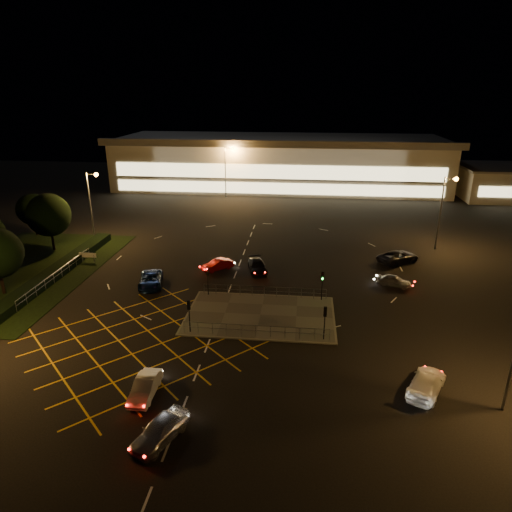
# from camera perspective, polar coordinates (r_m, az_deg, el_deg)

# --- Properties ---
(ground) EXTENTS (180.00, 180.00, 0.00)m
(ground) POSITION_cam_1_polar(r_m,az_deg,el_deg) (46.87, -1.65, -6.20)
(ground) COLOR black
(ground) RESTS_ON ground
(pedestrian_island) EXTENTS (14.00, 9.00, 0.12)m
(pedestrian_island) POSITION_cam_1_polar(r_m,az_deg,el_deg) (44.86, 0.55, -7.39)
(pedestrian_island) COLOR #4C4944
(pedestrian_island) RESTS_ON ground
(grass_verge) EXTENTS (18.00, 30.00, 0.08)m
(grass_verge) POSITION_cam_1_polar(r_m,az_deg,el_deg) (61.98, -27.42, -1.76)
(grass_verge) COLOR black
(grass_verge) RESTS_ON ground
(hedge) EXTENTS (2.00, 26.00, 1.00)m
(hedge) POSITION_cam_1_polar(r_m,az_deg,el_deg) (59.24, -23.45, -1.61)
(hedge) COLOR black
(hedge) RESTS_ON ground
(supermarket) EXTENTS (72.00, 26.50, 10.50)m
(supermarket) POSITION_cam_1_polar(r_m,az_deg,el_deg) (104.82, 2.99, 11.72)
(supermarket) COLOR beige
(supermarket) RESTS_ON ground
(retail_unit_a) EXTENTS (18.80, 14.80, 6.35)m
(retail_unit_a) POSITION_cam_1_polar(r_m,az_deg,el_deg) (105.09, 28.86, 8.12)
(retail_unit_a) COLOR beige
(retail_unit_a) RESTS_ON ground
(streetlight_nw) EXTENTS (1.78, 0.56, 10.03)m
(streetlight_nw) POSITION_cam_1_polar(r_m,az_deg,el_deg) (67.94, -19.78, 6.92)
(streetlight_nw) COLOR slate
(streetlight_nw) RESTS_ON ground
(streetlight_ne) EXTENTS (1.78, 0.56, 10.03)m
(streetlight_ne) POSITION_cam_1_polar(r_m,az_deg,el_deg) (65.85, 22.55, 6.17)
(streetlight_ne) COLOR slate
(streetlight_ne) RESTS_ON ground
(streetlight_far_left) EXTENTS (1.78, 0.56, 10.03)m
(streetlight_far_left) POSITION_cam_1_polar(r_m,az_deg,el_deg) (91.98, -3.60, 11.29)
(streetlight_far_left) COLOR slate
(streetlight_far_left) RESTS_ON ground
(streetlight_far_right) EXTENTS (1.78, 0.56, 10.03)m
(streetlight_far_right) POSITION_cam_1_polar(r_m,az_deg,el_deg) (95.85, 21.34, 10.33)
(streetlight_far_right) COLOR slate
(streetlight_far_right) RESTS_ON ground
(signal_sw) EXTENTS (0.28, 0.30, 3.15)m
(signal_sw) POSITION_cam_1_polar(r_m,az_deg,el_deg) (41.28, -8.37, -6.62)
(signal_sw) COLOR black
(signal_sw) RESTS_ON pedestrian_island
(signal_se) EXTENTS (0.28, 0.30, 3.15)m
(signal_se) POSITION_cam_1_polar(r_m,az_deg,el_deg) (40.14, 8.61, -7.46)
(signal_se) COLOR black
(signal_se) RESTS_ON pedestrian_island
(signal_nw) EXTENTS (0.28, 0.30, 3.15)m
(signal_nw) POSITION_cam_1_polar(r_m,az_deg,el_deg) (48.33, -6.07, -2.38)
(signal_nw) COLOR black
(signal_nw) RESTS_ON pedestrian_island
(signal_ne) EXTENTS (0.28, 0.30, 3.15)m
(signal_ne) POSITION_cam_1_polar(r_m,az_deg,el_deg) (47.36, 8.29, -2.97)
(signal_ne) COLOR black
(signal_ne) RESTS_ON pedestrian_island
(tree_c) EXTENTS (5.76, 5.76, 7.84)m
(tree_c) POSITION_cam_1_polar(r_m,az_deg,el_deg) (66.98, -24.49, 4.68)
(tree_c) COLOR black
(tree_c) RESTS_ON ground
(tree_d) EXTENTS (4.68, 4.68, 6.37)m
(tree_d) POSITION_cam_1_polar(r_m,az_deg,el_deg) (75.24, -26.12, 5.25)
(tree_d) COLOR black
(tree_d) RESTS_ON ground
(car_near_silver) EXTENTS (3.38, 4.79, 1.52)m
(car_near_silver) POSITION_cam_1_polar(r_m,az_deg,el_deg) (31.15, -11.92, -20.53)
(car_near_silver) COLOR #ADAEB4
(car_near_silver) RESTS_ON ground
(car_queue_white) EXTENTS (1.48, 4.11, 1.35)m
(car_queue_white) POSITION_cam_1_polar(r_m,az_deg,el_deg) (35.04, -13.69, -15.64)
(car_queue_white) COLOR silver
(car_queue_white) RESTS_ON ground
(car_left_blue) EXTENTS (3.61, 5.69, 1.46)m
(car_left_blue) POSITION_cam_1_polar(r_m,az_deg,el_deg) (52.37, -13.04, -2.92)
(car_left_blue) COLOR #0C1D49
(car_left_blue) RESTS_ON ground
(car_far_dkgrey) EXTENTS (3.06, 5.09, 1.38)m
(car_far_dkgrey) POSITION_cam_1_polar(r_m,az_deg,el_deg) (54.97, 0.16, -1.28)
(car_far_dkgrey) COLOR black
(car_far_dkgrey) RESTS_ON ground
(car_right_silver) EXTENTS (4.02, 2.73, 1.27)m
(car_right_silver) POSITION_cam_1_polar(r_m,az_deg,el_deg) (53.31, 16.89, -2.98)
(car_right_silver) COLOR #B6B9BE
(car_right_silver) RESTS_ON ground
(car_circ_red) EXTENTS (3.87, 3.61, 1.30)m
(car_circ_red) POSITION_cam_1_polar(r_m,az_deg,el_deg) (55.70, -4.85, -1.10)
(car_circ_red) COLOR maroon
(car_circ_red) RESTS_ON ground
(car_east_grey) EXTENTS (6.06, 5.42, 1.56)m
(car_east_grey) POSITION_cam_1_polar(r_m,az_deg,el_deg) (60.50, 17.37, -0.10)
(car_east_grey) COLOR black
(car_east_grey) RESTS_ON ground
(car_approach_white) EXTENTS (4.07, 5.39, 1.45)m
(car_approach_white) POSITION_cam_1_polar(r_m,az_deg,el_deg) (36.58, 20.53, -14.66)
(car_approach_white) COLOR silver
(car_approach_white) RESTS_ON ground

